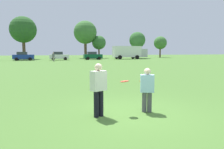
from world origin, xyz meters
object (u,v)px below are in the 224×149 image
object	(u,v)px
frisbee	(125,81)
player_defender	(147,88)
parked_car_mid_left	(23,56)
bystander_far_jogger	(53,56)
traffic_cone	(142,78)
parked_car_center	(59,56)
player_thrower	(99,87)
box_truck	(129,52)
parked_car_mid_right	(93,56)

from	to	relation	value
frisbee	player_defender	bearing A→B (deg)	2.10
player_defender	parked_car_mid_left	xyz separation A→B (m)	(-8.89, 42.62, 0.10)
frisbee	bystander_far_jogger	size ratio (longest dim) A/B	0.16
player_defender	traffic_cone	distance (m)	7.33
player_defender	traffic_cone	size ratio (longest dim) A/B	3.07
player_defender	parked_car_center	bearing A→B (deg)	92.17
player_thrower	frisbee	bearing A→B (deg)	3.81
player_defender	traffic_cone	xyz separation A→B (m)	(2.74, 6.77, -0.59)
frisbee	box_truck	bearing A→B (deg)	70.10
traffic_cone	parked_car_mid_left	distance (m)	37.70
player_thrower	frisbee	distance (m)	0.88
player_thrower	parked_car_mid_right	xyz separation A→B (m)	(7.59, 43.19, -0.01)
traffic_cone	parked_car_mid_left	size ratio (longest dim) A/B	0.11
parked_car_center	player_defender	bearing A→B (deg)	-87.83
player_thrower	player_defender	bearing A→B (deg)	2.99
player_thrower	player_defender	world-z (taller)	player_thrower
box_truck	bystander_far_jogger	world-z (taller)	box_truck
parked_car_mid_right	parked_car_center	bearing A→B (deg)	-178.02
player_thrower	box_truck	bearing A→B (deg)	69.15
parked_car_mid_right	player_defender	bearing A→B (deg)	-97.83
player_defender	box_truck	bearing A→B (deg)	71.00
player_defender	frisbee	bearing A→B (deg)	-177.90
parked_car_center	box_truck	bearing A→B (deg)	6.52
traffic_cone	parked_car_mid_left	bearing A→B (deg)	107.98
player_defender	bystander_far_jogger	size ratio (longest dim) A/B	0.87
parked_car_mid_right	box_truck	bearing A→B (deg)	10.08
player_defender	traffic_cone	world-z (taller)	player_defender
player_thrower	bystander_far_jogger	bearing A→B (deg)	91.73
parked_car_center	parked_car_mid_right	world-z (taller)	same
bystander_far_jogger	player_defender	bearing A→B (deg)	-85.74
parked_car_mid_left	bystander_far_jogger	bearing A→B (deg)	-39.33
parked_car_center	bystander_far_jogger	bearing A→B (deg)	-102.76
traffic_cone	bystander_far_jogger	size ratio (longest dim) A/B	0.28
frisbee	bystander_far_jogger	xyz separation A→B (m)	(-2.00, 37.67, -0.12)
parked_car_mid_left	bystander_far_jogger	world-z (taller)	parked_car_mid_left
player_thrower	parked_car_center	distance (m)	42.93
bystander_far_jogger	traffic_cone	bearing A→B (deg)	-79.81
frisbee	parked_car_mid_left	world-z (taller)	parked_car_mid_left
frisbee	bystander_far_jogger	bearing A→B (deg)	93.05
frisbee	parked_car_mid_right	xyz separation A→B (m)	(6.73, 43.13, -0.15)
parked_car_mid_left	parked_car_mid_right	distance (m)	14.83
player_defender	frisbee	distance (m)	0.84
bystander_far_jogger	parked_car_center	bearing A→B (deg)	77.24
traffic_cone	player_thrower	bearing A→B (deg)	-122.73
frisbee	traffic_cone	distance (m)	7.71
frisbee	bystander_far_jogger	distance (m)	37.72
player_defender	parked_car_mid_left	distance (m)	43.54
frisbee	parked_car_center	world-z (taller)	parked_car_center
parked_car_center	bystander_far_jogger	world-z (taller)	parked_car_center
parked_car_mid_left	parked_car_center	world-z (taller)	same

